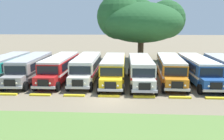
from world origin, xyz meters
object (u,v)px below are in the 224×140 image
(parked_bus_slot_3, at_px, (87,67))
(parked_bus_slot_7, at_px, (198,69))
(parked_bus_slot_1, at_px, (31,67))
(parked_bus_slot_2, at_px, (60,67))
(parked_bus_slot_0, at_px, (6,67))
(parked_bus_slot_5, at_px, (140,69))
(broad_shade_tree, at_px, (141,20))
(parked_bus_slot_6, at_px, (170,68))
(parked_bus_slot_4, at_px, (114,68))

(parked_bus_slot_3, bearing_deg, parked_bus_slot_7, 88.41)
(parked_bus_slot_7, bearing_deg, parked_bus_slot_1, -90.78)
(parked_bus_slot_2, relative_size, parked_bus_slot_3, 1.00)
(parked_bus_slot_0, xyz_separation_m, parked_bus_slot_5, (16.22, -0.52, 0.00))
(parked_bus_slot_0, bearing_deg, parked_bus_slot_5, 87.29)
(parked_bus_slot_3, bearing_deg, broad_shade_tree, 151.76)
(parked_bus_slot_2, height_order, parked_bus_slot_5, same)
(parked_bus_slot_6, bearing_deg, broad_shade_tree, -164.91)
(parked_bus_slot_6, bearing_deg, parked_bus_slot_2, -86.64)
(parked_bus_slot_3, bearing_deg, parked_bus_slot_6, 88.63)
(parked_bus_slot_0, height_order, parked_bus_slot_1, same)
(parked_bus_slot_3, xyz_separation_m, broad_shade_tree, (7.10, 13.41, 5.54))
(parked_bus_slot_3, height_order, parked_bus_slot_7, same)
(parked_bus_slot_4, xyz_separation_m, broad_shade_tree, (3.80, 14.06, 5.54))
(parked_bus_slot_0, distance_m, parked_bus_slot_3, 9.84)
(parked_bus_slot_5, bearing_deg, parked_bus_slot_3, -98.40)
(parked_bus_slot_1, height_order, parked_bus_slot_6, same)
(parked_bus_slot_1, height_order, parked_bus_slot_4, same)
(parked_bus_slot_0, distance_m, parked_bus_slot_5, 16.23)
(parked_bus_slot_4, height_order, parked_bus_slot_7, same)
(parked_bus_slot_4, xyz_separation_m, parked_bus_slot_7, (9.72, 0.38, 0.00))
(parked_bus_slot_1, bearing_deg, parked_bus_slot_3, 91.45)
(parked_bus_slot_2, relative_size, parked_bus_slot_7, 1.00)
(parked_bus_slot_0, distance_m, parked_bus_slot_1, 3.11)
(parked_bus_slot_5, bearing_deg, parked_bus_slot_6, 100.52)
(parked_bus_slot_1, relative_size, parked_bus_slot_5, 1.00)
(parked_bus_slot_0, height_order, parked_bus_slot_5, same)
(parked_bus_slot_0, bearing_deg, parked_bus_slot_2, 90.70)
(parked_bus_slot_3, height_order, parked_bus_slot_5, same)
(parked_bus_slot_3, bearing_deg, parked_bus_slot_5, 81.89)
(parked_bus_slot_0, distance_m, parked_bus_slot_6, 19.74)
(parked_bus_slot_2, relative_size, broad_shade_tree, 0.71)
(parked_bus_slot_5, height_order, broad_shade_tree, broad_shade_tree)
(parked_bus_slot_1, relative_size, parked_bus_slot_3, 1.00)
(parked_bus_slot_4, relative_size, broad_shade_tree, 0.71)
(parked_bus_slot_4, xyz_separation_m, parked_bus_slot_6, (6.61, 0.48, 0.00))
(parked_bus_slot_7, xyz_separation_m, broad_shade_tree, (-5.91, 13.69, 5.54))
(parked_bus_slot_5, height_order, parked_bus_slot_6, same)
(parked_bus_slot_5, xyz_separation_m, broad_shade_tree, (0.70, 14.28, 5.54))
(parked_bus_slot_5, bearing_deg, parked_bus_slot_7, 94.45)
(parked_bus_slot_1, relative_size, parked_bus_slot_2, 1.00)
(parked_bus_slot_4, relative_size, parked_bus_slot_6, 0.99)
(parked_bus_slot_1, distance_m, parked_bus_slot_2, 3.51)
(parked_bus_slot_5, relative_size, parked_bus_slot_6, 0.99)
(parked_bus_slot_2, xyz_separation_m, broad_shade_tree, (10.31, 13.58, 5.54))
(parked_bus_slot_6, distance_m, broad_shade_tree, 14.94)
(parked_bus_slot_2, distance_m, parked_bus_slot_3, 3.22)
(parked_bus_slot_2, height_order, parked_bus_slot_6, same)
(parked_bus_slot_1, height_order, parked_bus_slot_3, same)
(parked_bus_slot_6, relative_size, parked_bus_slot_7, 1.01)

